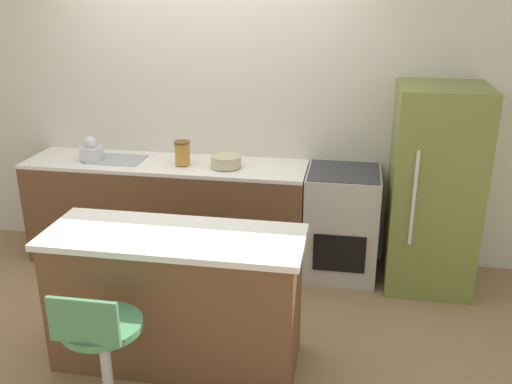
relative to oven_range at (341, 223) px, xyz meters
name	(u,v)px	position (x,y,z in m)	size (l,w,h in m)	color
ground_plane	(200,277)	(-1.13, -0.31, -0.45)	(14.00, 14.00, 0.00)	#8E704C
wall_back	(214,107)	(-1.13, 0.32, 0.85)	(8.00, 0.06, 2.60)	beige
back_counter	(167,211)	(-1.49, 0.00, 0.00)	(2.37, 0.58, 0.89)	brown
kitchen_island	(177,298)	(-0.98, -1.37, 0.00)	(1.58, 0.59, 0.88)	brown
oven_range	(341,223)	(0.00, 0.00, 0.00)	(0.58, 0.59, 0.89)	#B7B2A8
refrigerator	(434,189)	(0.69, -0.04, 0.36)	(0.66, 0.69, 1.60)	olive
stool_chair	(103,353)	(-1.21, -1.96, -0.01)	(0.44, 0.44, 0.86)	#B7B7BC
kettle	(91,151)	(-2.11, -0.04, 0.52)	(0.20, 0.20, 0.20)	silver
mixing_bowl	(226,161)	(-0.95, -0.04, 0.49)	(0.24, 0.24, 0.09)	#C1B28E
canister_jar	(182,153)	(-1.32, -0.04, 0.55)	(0.13, 0.13, 0.19)	#B77F33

